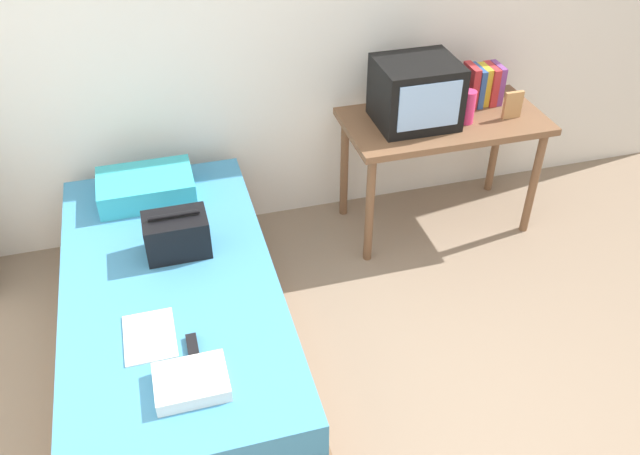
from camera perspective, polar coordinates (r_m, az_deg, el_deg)
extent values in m
plane|color=#84705B|center=(3.12, 9.36, -18.59)|extent=(8.00, 8.00, 0.00)
cube|color=silver|center=(3.85, -0.97, 18.25)|extent=(5.20, 0.10, 2.60)
cube|color=brown|center=(3.38, -12.00, -8.78)|extent=(1.00, 2.00, 0.33)
cube|color=teal|center=(3.21, -12.58, -5.58)|extent=(0.97, 1.94, 0.19)
cube|color=brown|center=(3.96, 10.56, 8.93)|extent=(1.16, 0.60, 0.04)
cylinder|color=brown|center=(3.78, 4.27, 1.45)|extent=(0.05, 0.05, 0.70)
cylinder|color=brown|center=(4.20, 17.80, 3.63)|extent=(0.05, 0.05, 0.70)
cylinder|color=brown|center=(4.16, 2.09, 5.18)|extent=(0.05, 0.05, 0.70)
cylinder|color=brown|center=(4.54, 14.80, 6.90)|extent=(0.05, 0.05, 0.70)
cube|color=black|center=(3.80, 8.17, 11.36)|extent=(0.44, 0.38, 0.36)
cube|color=#8CB2E0|center=(3.64, 9.36, 10.18)|extent=(0.35, 0.01, 0.26)
cylinder|color=#E53372|center=(3.88, 12.54, 10.02)|extent=(0.08, 0.08, 0.19)
cube|color=#B72D33|center=(4.08, 12.73, 11.77)|extent=(0.04, 0.15, 0.24)
cube|color=#2D5699|center=(4.10, 13.24, 11.73)|extent=(0.03, 0.17, 0.23)
cube|color=gold|center=(4.12, 13.75, 11.77)|extent=(0.04, 0.13, 0.23)
cube|color=#B72D33|center=(4.14, 14.31, 11.81)|extent=(0.04, 0.16, 0.23)
cube|color=#7A3D89|center=(4.16, 14.82, 11.86)|extent=(0.04, 0.16, 0.23)
cube|color=#B27F4C|center=(4.00, 16.16, 10.03)|extent=(0.11, 0.02, 0.16)
cube|color=#33A8B7|center=(3.68, -14.65, 3.39)|extent=(0.50, 0.34, 0.13)
cube|color=black|center=(3.23, -12.14, -0.61)|extent=(0.30, 0.20, 0.20)
cylinder|color=black|center=(3.17, -12.41, 1.03)|extent=(0.24, 0.02, 0.02)
cube|color=white|center=(2.90, -14.37, -9.00)|extent=(0.21, 0.29, 0.01)
cube|color=black|center=(2.80, -10.81, -10.15)|extent=(0.04, 0.16, 0.02)
cube|color=white|center=(2.66, -10.95, -12.85)|extent=(0.28, 0.22, 0.06)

